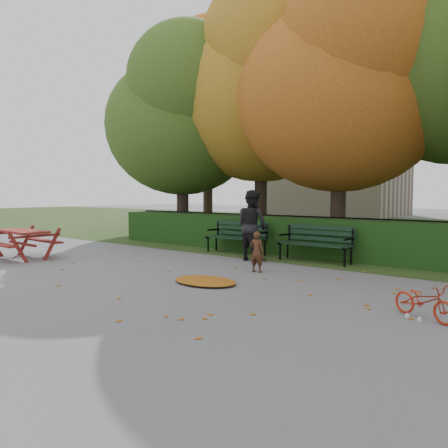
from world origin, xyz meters
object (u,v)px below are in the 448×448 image
Objects in this scene: tree_b at (266,83)px; tree_f at (210,104)px; tree_a at (184,114)px; adult at (252,225)px; bench_right at (316,241)px; picnic_table at (22,236)px; tree_c at (348,80)px; bicycle at (424,301)px; child at (257,252)px; bench_left at (238,235)px.

tree_f reaches higher than tree_b.
tree_a is 3.11m from tree_b.
adult is (6.88, -6.34, -4.82)m from tree_f.
bench_right is 1.03× the size of picnic_table.
tree_c reaches higher than bench_right.
tree_b is 4.88× the size of bench_right.
tree_f is 15.68m from bicycle.
tree_b is 10.12× the size of child.
child is (-0.33, -2.04, -0.09)m from bench_right.
tree_b is (2.74, 1.17, 0.88)m from tree_a.
tree_b is at bearing 139.33° from bench_right.
tree_c is at bearing 50.44° from picnic_table.
bicycle is at bearing 160.67° from adult.
bench_right is 1.03× the size of adult.
picnic_table is at bearing -77.69° from tree_f.
tree_c is (3.28, -0.78, -0.58)m from tree_b.
tree_a reaches higher than bench_right.
tree_f is at bearing -52.21° from child.
tree_c is 5.31m from bench_left.
picnic_table is 1.89× the size of bicycle.
tree_a is 7.69m from bench_right.
child is (-0.06, -4.30, -4.39)m from tree_c.
bicycle is at bearing -57.71° from tree_c.
bicycle is at bearing -43.40° from tree_b.
tree_b is 5.03× the size of adult.
tree_c is 4.58× the size of adult.
tree_a is 8.22m from child.
tree_c is 4.58× the size of picnic_table.
bench_left is at bearing -26.89° from adult.
tree_a is at bearing 84.97° from bicycle.
child is (5.96, -3.92, -4.09)m from tree_a.
bench_left is (-2.13, -2.26, -4.30)m from tree_c.
tree_c is 8.66m from tree_f.
picnic_table is at bearing -145.21° from bench_right.
bench_right is 7.43m from picnic_table.
bench_left is 1.00× the size of bench_right.
bench_right is at bearing 37.15° from picnic_table.
tree_f reaches higher than picnic_table.
bench_right is 2.07× the size of child.
tree_b is at bearing 73.02° from picnic_table.
tree_c is 9.72m from picnic_table.
tree_b is 0.96× the size of tree_f.
tree_f reaches higher than bench_right.
bench_left is at bearing -43.51° from tree_f.
bench_left is 2.91m from child.
bench_left is 1.03× the size of picnic_table.
adult is at bearing -60.27° from tree_b.
bench_right is 4.86m from bicycle.
bicycle is at bearing -29.07° from tree_a.
tree_a reaches higher than bicycle.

